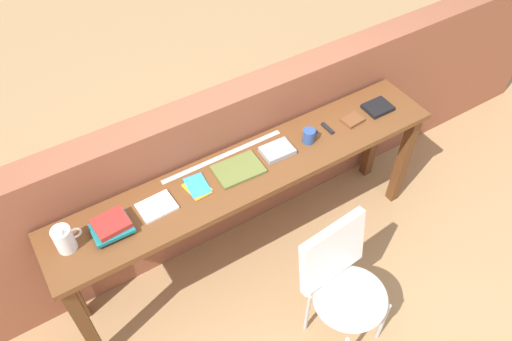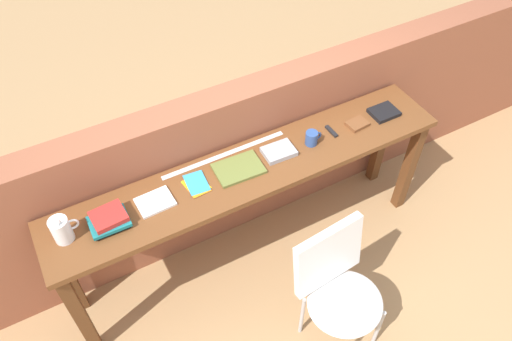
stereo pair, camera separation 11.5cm
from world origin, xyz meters
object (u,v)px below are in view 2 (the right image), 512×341
Objects in this scene: magazine_cycling at (155,202)px; multitool_folded at (331,131)px; pitcher_white at (62,230)px; leather_journal_brown at (357,124)px; pamphlet_pile_colourful at (196,184)px; book_repair_rightmost at (384,112)px; chair_white_moulded at (339,287)px; book_stack_leftmost at (109,220)px; book_open_centre at (239,169)px; mug at (312,138)px.

magazine_cycling and multitool_folded have the same top height.
pitcher_white is 1.86m from leather_journal_brown.
book_repair_rightmost is (1.33, -0.03, 0.01)m from pamphlet_pile_colourful.
chair_white_moulded is at bearing -32.07° from pitcher_white.
book_stack_leftmost is (-1.01, 0.75, 0.39)m from chair_white_moulded.
book_stack_leftmost is 1.06× the size of magazine_cycling.
book_repair_rightmost is (0.84, 0.76, 0.37)m from chair_white_moulded.
pitcher_white is at bearing -177.51° from book_open_centre.
multitool_folded is (1.68, 0.00, -0.07)m from pitcher_white.
leather_journal_brown is (0.35, -0.00, -0.03)m from mug.
pitcher_white is 2.08m from book_repair_rightmost.
pitcher_white is 0.24m from book_stack_leftmost.
leather_journal_brown reaches higher than magazine_cycling.
multitool_folded is at bearing 2.95° from book_open_centre.
magazine_cycling is 1.58m from book_repair_rightmost.
chair_white_moulded reaches higher than pamphlet_pile_colourful.
magazine_cycling is 1.80× the size of multitool_folded.
book_open_centre is 2.15× the size of leather_journal_brown.
book_stack_leftmost is 0.78m from book_open_centre.
mug reaches higher than magazine_cycling.
pitcher_white is at bearing -179.94° from book_repair_rightmost.
mug reaches higher than book_repair_rightmost.
book_open_centre is at bearing -2.31° from pamphlet_pile_colourful.
mug reaches higher than multitool_folded.
mug is (1.28, 0.01, 0.01)m from book_stack_leftmost.
chair_white_moulded is 1.04m from leather_journal_brown.
mug is (1.51, -0.02, -0.03)m from pitcher_white.
leather_journal_brown is at bearing 1.06° from book_open_centre.
pamphlet_pile_colourful is 0.76m from mug.
book_open_centre is 2.55× the size of multitool_folded.
mug reaches higher than book_stack_leftmost.
magazine_cycling reaches higher than chair_white_moulded.
book_repair_rightmost is (1.85, 0.01, -0.02)m from book_stack_leftmost.
magazine_cycling is 1.02m from mug.
book_repair_rightmost is at bearing 1.73° from book_open_centre.
magazine_cycling is (0.26, 0.02, -0.03)m from book_stack_leftmost.
magazine_cycling is 0.26m from pamphlet_pile_colourful.
multitool_folded is (0.93, -0.01, 0.00)m from pamphlet_pile_colourful.
mug reaches higher than pamphlet_pile_colourful.
book_repair_rightmost is at bearing -2.81° from magazine_cycling.
multitool_folded is (0.66, 0.00, -0.00)m from book_open_centre.
pitcher_white is (-1.24, 0.78, 0.43)m from chair_white_moulded.
leather_journal_brown is at bearing -8.27° from multitool_folded.
book_stack_leftmost is at bearing -178.88° from multitool_folded.
chair_white_moulded is 0.89m from book_open_centre.
book_stack_leftmost is at bearing 175.07° from leather_journal_brown.
mug is 1.00× the size of multitool_folded.
pamphlet_pile_colourful is at bearing 3.75° from book_stack_leftmost.
pitcher_white is at bearing 174.33° from leather_journal_brown.
mug is 0.85× the size of leather_journal_brown.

